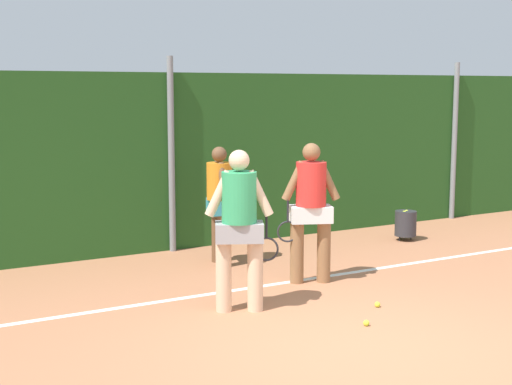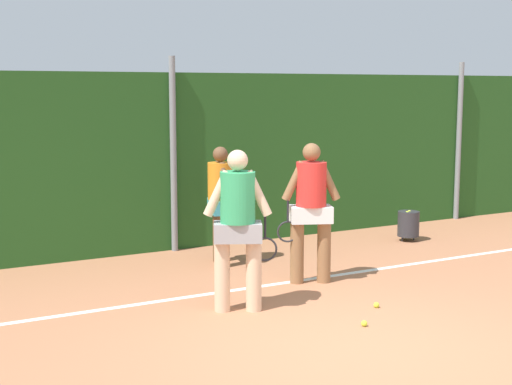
# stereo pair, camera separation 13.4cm
# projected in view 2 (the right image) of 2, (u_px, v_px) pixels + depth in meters

# --- Properties ---
(ground_plane) EXTENTS (31.53, 31.53, 0.00)m
(ground_plane) POSITION_uv_depth(u_px,v_px,m) (288.00, 308.00, 8.47)
(ground_plane) COLOR #B2704C
(hedge_fence_backdrop) EXTENTS (20.50, 0.25, 2.78)m
(hedge_fence_backdrop) POSITION_uv_depth(u_px,v_px,m) (169.00, 162.00, 11.44)
(hedge_fence_backdrop) COLOR #23511E
(hedge_fence_backdrop) RESTS_ON ground_plane
(fence_post_center) EXTENTS (0.10, 0.10, 3.03)m
(fence_post_center) POSITION_uv_depth(u_px,v_px,m) (173.00, 155.00, 11.27)
(fence_post_center) COLOR gray
(fence_post_center) RESTS_ON ground_plane
(fence_post_right) EXTENTS (0.10, 0.10, 3.03)m
(fence_post_right) POSITION_uv_depth(u_px,v_px,m) (459.00, 142.00, 14.06)
(fence_post_right) COLOR gray
(fence_post_right) RESTS_ON ground_plane
(court_baseline_paint) EXTENTS (14.98, 0.10, 0.01)m
(court_baseline_paint) POSITION_uv_depth(u_px,v_px,m) (249.00, 288.00, 9.32)
(court_baseline_paint) COLOR white
(court_baseline_paint) RESTS_ON ground_plane
(player_foreground_near) EXTENTS (0.80, 0.52, 1.86)m
(player_foreground_near) POSITION_uv_depth(u_px,v_px,m) (238.00, 222.00, 8.24)
(player_foreground_near) COLOR beige
(player_foreground_near) RESTS_ON ground_plane
(player_midcourt) EXTENTS (0.81, 0.50, 1.84)m
(player_midcourt) POSITION_uv_depth(u_px,v_px,m) (311.00, 205.00, 9.46)
(player_midcourt) COLOR #8C603D
(player_midcourt) RESTS_ON ground_plane
(player_backcourt_far) EXTENTS (0.40, 0.70, 1.71)m
(player_backcourt_far) POSITION_uv_depth(u_px,v_px,m) (221.00, 199.00, 10.47)
(player_backcourt_far) COLOR brown
(player_backcourt_far) RESTS_ON ground_plane
(ball_hopper) EXTENTS (0.36, 0.36, 0.51)m
(ball_hopper) POSITION_uv_depth(u_px,v_px,m) (408.00, 224.00, 12.18)
(ball_hopper) COLOR #2D2D33
(ball_hopper) RESTS_ON ground_plane
(tennis_ball_1) EXTENTS (0.07, 0.07, 0.07)m
(tennis_ball_1) POSITION_uv_depth(u_px,v_px,m) (364.00, 324.00, 7.82)
(tennis_ball_1) COLOR #CCDB33
(tennis_ball_1) RESTS_ON ground_plane
(tennis_ball_2) EXTENTS (0.07, 0.07, 0.07)m
(tennis_ball_2) POSITION_uv_depth(u_px,v_px,m) (376.00, 305.00, 8.49)
(tennis_ball_2) COLOR #CCDB33
(tennis_ball_2) RESTS_ON ground_plane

